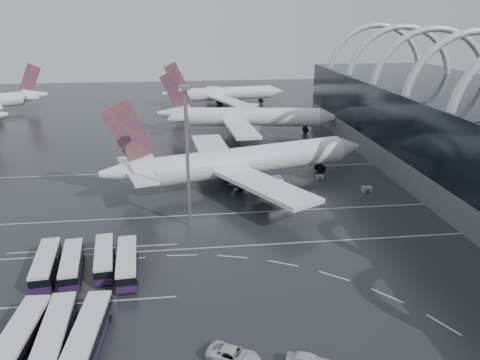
{
  "coord_description": "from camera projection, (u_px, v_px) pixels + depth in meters",
  "views": [
    {
      "loc": [
        -7.89,
        -73.02,
        37.43
      ],
      "look_at": [
        2.39,
        11.94,
        7.0
      ],
      "focal_mm": 35.0,
      "sensor_mm": 36.0,
      "label": 1
    }
  ],
  "objects": [
    {
      "name": "van_curve_a",
      "position": [
        233.0,
        355.0,
        53.05
      ],
      "size": [
        6.82,
        5.66,
        1.73
      ],
      "primitive_type": "imported",
      "rotation": [
        0.0,
        0.0,
        1.03
      ],
      "color": "silver",
      "rests_on": "ground"
    },
    {
      "name": "gse_cart_belly_d",
      "position": [
        367.0,
        189.0,
        104.09
      ],
      "size": [
        2.23,
        1.32,
        1.21
      ],
      "primitive_type": "cube",
      "color": "slate",
      "rests_on": "ground"
    },
    {
      "name": "bus_row_far_a",
      "position": [
        20.0,
        340.0,
        53.98
      ],
      "size": [
        3.94,
        14.01,
        3.41
      ],
      "rotation": [
        0.0,
        0.0,
        1.51
      ],
      "color": "#20133D",
      "rests_on": "ground"
    },
    {
      "name": "bus_row_near_b",
      "position": [
        72.0,
        264.0,
        71.0
      ],
      "size": [
        4.19,
        12.29,
        2.97
      ],
      "rotation": [
        0.0,
        0.0,
        1.7
      ],
      "color": "#20133D",
      "rests_on": "ground"
    },
    {
      "name": "floodlight_mast",
      "position": [
        187.0,
        141.0,
        82.28
      ],
      "size": [
        2.0,
        2.0,
        26.04
      ],
      "color": "gray",
      "rests_on": "ground"
    },
    {
      "name": "bus_row_near_d",
      "position": [
        127.0,
        262.0,
        71.2
      ],
      "size": [
        3.92,
        12.96,
        3.14
      ],
      "rotation": [
        0.0,
        0.0,
        1.65
      ],
      "color": "#20133D",
      "rests_on": "ground"
    },
    {
      "name": "lane_marking_mid",
      "position": [
        228.0,
        213.0,
        92.96
      ],
      "size": [
        120.0,
        0.25,
        0.01
      ],
      "primitive_type": "cube",
      "color": "beige",
      "rests_on": "ground"
    },
    {
      "name": "lane_marking_near",
      "position": [
        236.0,
        246.0,
        79.87
      ],
      "size": [
        120.0,
        0.25,
        0.01
      ],
      "primitive_type": "cube",
      "color": "beige",
      "rests_on": "ground"
    },
    {
      "name": "airliner_gate_b",
      "position": [
        245.0,
        118.0,
        154.25
      ],
      "size": [
        59.95,
        53.41,
        20.82
      ],
      "rotation": [
        0.0,
        0.0,
        -0.14
      ],
      "color": "white",
      "rests_on": "ground"
    },
    {
      "name": "gse_cart_belly_c",
      "position": [
        281.0,
        198.0,
        99.0
      ],
      "size": [
        2.39,
        1.41,
        1.3
      ],
      "primitive_type": "cube",
      "color": "#AF7117",
      "rests_on": "ground"
    },
    {
      "name": "bus_bay_line_north",
      "position": [
        94.0,
        249.0,
        79.02
      ],
      "size": [
        28.0,
        0.25,
        0.01
      ],
      "primitive_type": "cube",
      "color": "beige",
      "rests_on": "ground"
    },
    {
      "name": "lane_marking_far",
      "position": [
        218.0,
        170.0,
        119.15
      ],
      "size": [
        120.0,
        0.25,
        0.01
      ],
      "primitive_type": "cube",
      "color": "beige",
      "rests_on": "ground"
    },
    {
      "name": "bus_row_far_b",
      "position": [
        56.0,
        333.0,
        55.32
      ],
      "size": [
        3.57,
        13.2,
        3.22
      ],
      "rotation": [
        0.0,
        0.0,
        1.62
      ],
      "color": "#20133D",
      "rests_on": "ground"
    },
    {
      "name": "bus_row_near_a",
      "position": [
        46.0,
        264.0,
        70.7
      ],
      "size": [
        4.12,
        12.83,
        3.1
      ],
      "rotation": [
        0.0,
        0.0,
        1.67
      ],
      "color": "#20133D",
      "rests_on": "ground"
    },
    {
      "name": "airliner_gate_c",
      "position": [
        222.0,
        94.0,
        202.0
      ],
      "size": [
        53.43,
        48.78,
        19.04
      ],
      "rotation": [
        0.0,
        0.0,
        0.15
      ],
      "color": "white",
      "rests_on": "ground"
    },
    {
      "name": "bus_row_near_c",
      "position": [
        104.0,
        258.0,
        72.73
      ],
      "size": [
        4.19,
        12.24,
        2.95
      ],
      "rotation": [
        0.0,
        0.0,
        1.7
      ],
      "color": "#20133D",
      "rests_on": "ground"
    },
    {
      "name": "gse_cart_belly_b",
      "position": [
        319.0,
        177.0,
        111.84
      ],
      "size": [
        2.04,
        1.21,
        1.11
      ],
      "primitive_type": "cube",
      "color": "slate",
      "rests_on": "ground"
    },
    {
      "name": "airliner_main",
      "position": [
        239.0,
        162.0,
        106.67
      ],
      "size": [
        63.3,
        54.81,
        21.84
      ],
      "rotation": [
        0.0,
        0.0,
        0.3
      ],
      "color": "white",
      "rests_on": "ground"
    },
    {
      "name": "bus_row_far_c",
      "position": [
        89.0,
        332.0,
        55.5
      ],
      "size": [
        3.79,
        13.33,
        3.24
      ],
      "rotation": [
        0.0,
        0.0,
        1.51
      ],
      "color": "#20133D",
      "rests_on": "ground"
    },
    {
      "name": "bus_bay_line_south",
      "position": [
        74.0,
        303.0,
        64.05
      ],
      "size": [
        28.0,
        0.25,
        0.01
      ],
      "primitive_type": "cube",
      "color": "beige",
      "rests_on": "ground"
    },
    {
      "name": "ground",
      "position": [
        235.0,
        241.0,
        81.74
      ],
      "size": [
        420.0,
        420.0,
        0.0
      ],
      "primitive_type": "plane",
      "color": "black",
      "rests_on": "ground"
    }
  ]
}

